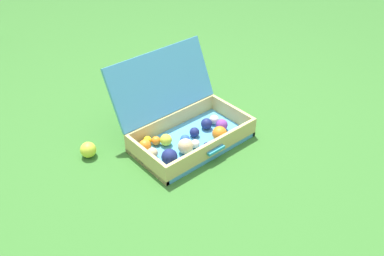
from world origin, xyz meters
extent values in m
plane|color=#336B28|center=(0.00, 0.00, 0.00)|extent=(16.00, 16.00, 0.00)
cube|color=#4799C6|center=(0.05, 0.06, 0.01)|extent=(0.64, 0.36, 0.03)
cube|color=tan|center=(-0.26, 0.06, 0.06)|extent=(0.02, 0.36, 0.12)
cube|color=tan|center=(0.36, 0.06, 0.06)|extent=(0.02, 0.36, 0.12)
cube|color=tan|center=(0.05, -0.11, 0.06)|extent=(0.60, 0.02, 0.12)
cube|color=tan|center=(0.05, 0.23, 0.06)|extent=(0.60, 0.02, 0.12)
cube|color=#4799C6|center=(0.05, 0.31, 0.28)|extent=(0.64, 0.17, 0.33)
cube|color=teal|center=(0.05, -0.13, 0.07)|extent=(0.11, 0.02, 0.02)
sphere|color=white|center=(0.25, 0.10, 0.05)|extent=(0.05, 0.05, 0.05)
sphere|color=blue|center=(0.00, 0.06, 0.05)|extent=(0.05, 0.05, 0.05)
sphere|color=purple|center=(0.24, 0.02, 0.06)|extent=(0.07, 0.07, 0.07)
sphere|color=#D1B784|center=(-0.21, 0.08, 0.05)|extent=(0.06, 0.06, 0.06)
sphere|color=white|center=(0.02, 0.00, 0.05)|extent=(0.05, 0.05, 0.05)
sphere|color=orange|center=(-0.12, 0.16, 0.05)|extent=(0.05, 0.05, 0.05)
sphere|color=navy|center=(-0.17, -0.01, 0.07)|extent=(0.08, 0.08, 0.08)
sphere|color=yellow|center=(-0.16, 0.19, 0.05)|extent=(0.05, 0.05, 0.05)
sphere|color=#D1B784|center=(-0.05, 0.00, 0.07)|extent=(0.08, 0.08, 0.08)
sphere|color=navy|center=(0.18, 0.09, 0.06)|extent=(0.06, 0.06, 0.06)
sphere|color=navy|center=(0.08, 0.08, 0.05)|extent=(0.05, 0.05, 0.05)
sphere|color=navy|center=(0.05, -0.06, 0.05)|extent=(0.05, 0.05, 0.05)
sphere|color=orange|center=(-0.20, 0.15, 0.06)|extent=(0.07, 0.07, 0.07)
sphere|color=#CCDB38|center=(-0.09, 0.12, 0.06)|extent=(0.07, 0.07, 0.07)
sphere|color=orange|center=(0.16, -0.04, 0.07)|extent=(0.08, 0.08, 0.08)
sphere|color=#CCDB38|center=(-0.44, 0.34, 0.04)|extent=(0.08, 0.08, 0.08)
camera|label=1|loc=(-1.15, -1.32, 1.40)|focal=39.11mm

